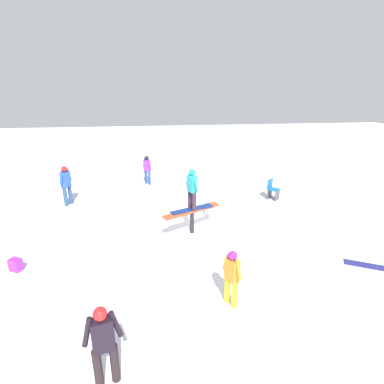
{
  "coord_description": "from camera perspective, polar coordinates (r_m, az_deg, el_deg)",
  "views": [
    {
      "loc": [
        1.22,
        8.93,
        4.58
      ],
      "look_at": [
        0.0,
        0.0,
        1.44
      ],
      "focal_mm": 28.0,
      "sensor_mm": 36.0,
      "label": 1
    }
  ],
  "objects": [
    {
      "name": "backpack_on_snow",
      "position": [
        9.36,
        -30.55,
        -11.85
      ],
      "size": [
        0.37,
        0.33,
        0.34
      ],
      "primitive_type": "cube",
      "rotation": [
        0.0,
        0.0,
        2.67
      ],
      "color": "purple",
      "rests_on": "ground"
    },
    {
      "name": "main_rider_on_rail",
      "position": [
        9.52,
        -0.0,
        0.38
      ],
      "size": [
        1.49,
        0.83,
        1.36
      ],
      "rotation": [
        0.0,
        0.0,
        0.39
      ],
      "color": "navy",
      "rests_on": "rail_feature"
    },
    {
      "name": "rail_feature",
      "position": [
        9.82,
        -0.0,
        -4.09
      ],
      "size": [
        1.97,
        1.24,
        0.84
      ],
      "rotation": [
        0.0,
        0.0,
        0.49
      ],
      "color": "black",
      "rests_on": "ground"
    },
    {
      "name": "snow_kicker_ramp",
      "position": [
        11.2,
        8.54,
        -3.38
      ],
      "size": [
        2.3,
        2.17,
        0.63
      ],
      "primitive_type": "cube",
      "rotation": [
        0.0,
        0.0,
        0.49
      ],
      "color": "white",
      "rests_on": "ground"
    },
    {
      "name": "bystander_black",
      "position": [
        5.38,
        -16.5,
        -25.77
      ],
      "size": [
        0.63,
        0.29,
        1.5
      ],
      "rotation": [
        0.0,
        0.0,
        3.4
      ],
      "color": "black",
      "rests_on": "ground"
    },
    {
      "name": "loose_snowboard_navy",
      "position": [
        9.65,
        30.77,
        -12.02
      ],
      "size": [
        1.25,
        0.86,
        0.02
      ],
      "primitive_type": "cube",
      "rotation": [
        0.0,
        0.0,
        2.64
      ],
      "color": "navy",
      "rests_on": "ground"
    },
    {
      "name": "bystander_blue",
      "position": [
        13.14,
        -22.86,
        1.51
      ],
      "size": [
        0.38,
        0.64,
        1.64
      ],
      "rotation": [
        0.0,
        0.0,
        1.11
      ],
      "color": "navy",
      "rests_on": "ground"
    },
    {
      "name": "loose_snowboard_white",
      "position": [
        11.59,
        -28.64,
        -6.51
      ],
      "size": [
        0.65,
        1.39,
        0.02
      ],
      "primitive_type": "cube",
      "rotation": [
        0.0,
        0.0,
        1.86
      ],
      "color": "white",
      "rests_on": "ground"
    },
    {
      "name": "folding_chair",
      "position": [
        13.34,
        15.11,
        0.34
      ],
      "size": [
        0.62,
        0.62,
        0.88
      ],
      "rotation": [
        0.0,
        0.0,
        3.87
      ],
      "color": "#3F3F44",
      "rests_on": "ground"
    },
    {
      "name": "ground_plane",
      "position": [
        10.11,
        -0.0,
        -7.71
      ],
      "size": [
        60.0,
        60.0,
        0.0
      ],
      "primitive_type": "plane",
      "color": "white"
    },
    {
      "name": "bystander_orange",
      "position": [
        6.76,
        7.58,
        -15.46
      ],
      "size": [
        0.33,
        0.57,
        1.34
      ],
      "rotation": [
        0.0,
        0.0,
        2.03
      ],
      "color": "yellow",
      "rests_on": "ground"
    },
    {
      "name": "bystander_purple",
      "position": [
        15.01,
        -8.54,
        4.47
      ],
      "size": [
        0.47,
        0.51,
        1.44
      ],
      "rotation": [
        0.0,
        0.0,
        2.31
      ],
      "color": "navy",
      "rests_on": "ground"
    }
  ]
}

